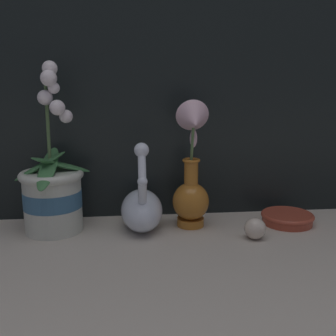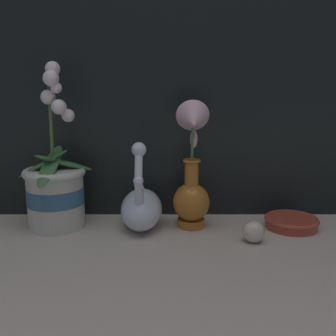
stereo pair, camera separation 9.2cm
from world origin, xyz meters
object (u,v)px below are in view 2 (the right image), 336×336
Objects in this scene: swan_figurine at (143,206)px; amber_dish at (293,222)px; blue_vase at (193,181)px; orchid_potted_plant at (57,188)px; glass_sphere at (255,232)px.

swan_figurine is 1.68× the size of amber_dish.
amber_dish is at bearing -0.10° from blue_vase.
orchid_potted_plant is 0.34m from blue_vase.
orchid_potted_plant is 1.27× the size of blue_vase.
blue_vase reaches higher than swan_figurine.
orchid_potted_plant is at bearing 179.20° from amber_dish.
orchid_potted_plant is 8.03× the size of glass_sphere.
swan_figurine is (0.21, -0.01, -0.04)m from orchid_potted_plant.
amber_dish is at bearing 0.34° from swan_figurine.
orchid_potted_plant is at bearing 177.21° from swan_figurine.
blue_vase is 2.37× the size of amber_dish.
orchid_potted_plant is at bearing 168.12° from glass_sphere.
swan_figurine reaches higher than glass_sphere.
swan_figurine is at bearing -179.66° from amber_dish.
blue_vase is 0.27m from amber_dish.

